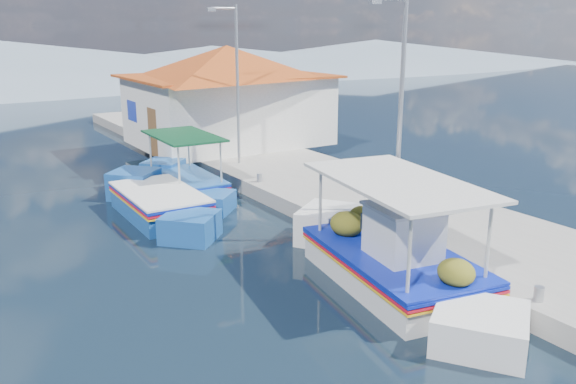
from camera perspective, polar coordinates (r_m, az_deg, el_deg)
ground at (r=12.55m, az=0.52°, el=-11.49°), size 160.00×160.00×0.00m
quay at (r=20.24m, az=5.26°, el=-0.11°), size 5.00×44.00×0.50m
bollards at (r=18.36m, az=1.53°, el=-0.40°), size 0.20×17.20×0.30m
main_caique at (r=13.87m, az=9.82°, el=-6.58°), size 3.36×8.24×2.75m
caique_green_canopy at (r=21.14m, az=-9.89°, el=0.69°), size 2.03×6.34×2.37m
caique_blue_hull at (r=18.93m, az=-12.29°, el=-1.27°), size 2.13×6.94×1.23m
harbor_building at (r=27.44m, az=-5.80°, el=9.40°), size 10.49×10.49×4.40m
lamp_post_near at (r=15.65m, az=10.55°, el=8.52°), size 1.21×0.14×6.00m
lamp_post_far at (r=23.03m, az=-5.10°, el=10.92°), size 1.21×0.14×6.00m
mountain_ridge at (r=66.67m, az=-22.02°, el=11.36°), size 171.40×96.00×5.50m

